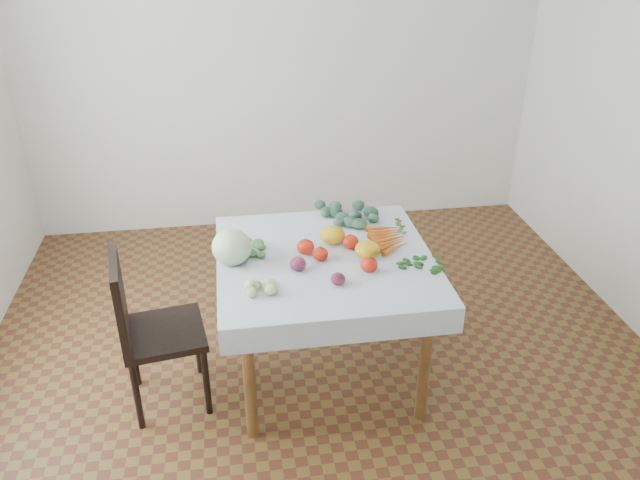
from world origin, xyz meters
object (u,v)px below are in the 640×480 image
object	(u,v)px
carrot_bunch	(389,238)
cabbage	(232,247)
table	(325,274)
heirloom_back	(333,235)
chair	(145,323)

from	to	relation	value
carrot_bunch	cabbage	bearing A→B (deg)	-172.34
table	carrot_bunch	xyz separation A→B (m)	(0.38, 0.13, 0.12)
table	carrot_bunch	world-z (taller)	carrot_bunch
cabbage	carrot_bunch	size ratio (longest dim) A/B	0.64
table	heirloom_back	size ratio (longest dim) A/B	7.34
chair	carrot_bunch	bearing A→B (deg)	10.53
chair	carrot_bunch	distance (m)	1.36
cabbage	heirloom_back	xyz separation A→B (m)	(0.55, 0.13, -0.04)
table	chair	xyz separation A→B (m)	(-0.94, -0.12, -0.14)
chair	cabbage	distance (m)	0.58
cabbage	carrot_bunch	distance (m)	0.87
heirloom_back	cabbage	bearing A→B (deg)	-166.24
table	cabbage	world-z (taller)	cabbage
carrot_bunch	heirloom_back	bearing A→B (deg)	176.60
chair	cabbage	xyz separation A→B (m)	(0.46, 0.13, 0.33)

